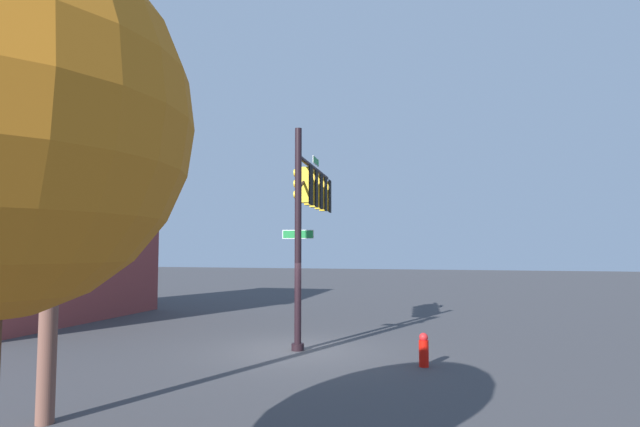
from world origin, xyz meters
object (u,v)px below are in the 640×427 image
Objects in this scene: signal_pole_assembly at (311,199)px; fire_hydrant at (424,350)px; utility_pole at (55,150)px; brick_building at (35,219)px.

fire_hydrant is at bearing -129.78° from signal_pole_assembly.
utility_pole reaches higher than signal_pole_assembly.
utility_pole reaches higher than fire_hydrant.
fire_hydrant is at bearing -104.51° from brick_building.
signal_pole_assembly is at bearing -94.53° from brick_building.
utility_pole is 14.02m from brick_building.
signal_pole_assembly is 0.72× the size of utility_pole.
brick_building reaches higher than fire_hydrant.
brick_building is at bearing 45.24° from utility_pole.
utility_pole is at bearing 134.47° from fire_hydrant.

